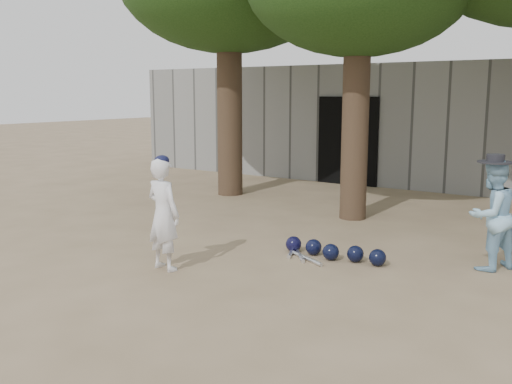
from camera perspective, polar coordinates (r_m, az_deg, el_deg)
The scene contains 6 objects.
ground at distance 7.58m, azimuth -8.08°, elevation -7.74°, with size 70.00×70.00×0.00m, color #937C5E.
boy_player at distance 7.46m, azimuth -9.25°, elevation -2.23°, with size 0.53×0.35×1.47m, color white.
spectator_blue at distance 7.97m, azimuth 22.48°, elevation -2.16°, with size 0.70×0.55×1.44m, color #96C9E8.
back_building at distance 16.44m, azimuth 16.77°, elevation 6.70°, with size 16.00×5.24×3.00m.
helmet_row at distance 8.04m, azimuth 7.73°, elevation -5.85°, with size 1.51×0.33×0.23m.
bat_pile at distance 8.15m, azimuth 4.33°, elevation -6.20°, with size 0.85×0.77×0.06m.
Camera 1 is at (4.87, -5.35, 2.27)m, focal length 40.00 mm.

